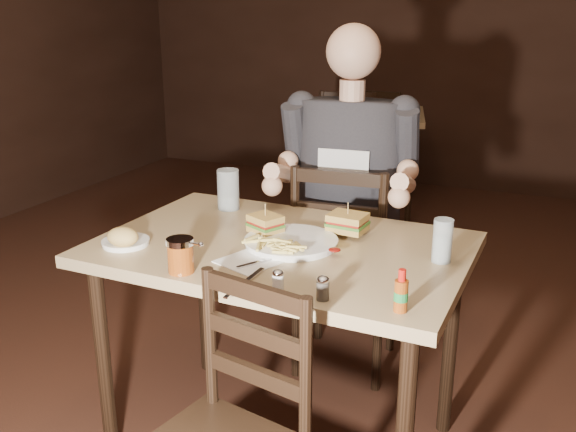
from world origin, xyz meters
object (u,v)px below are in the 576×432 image
at_px(bg_chair_near, 344,167).
at_px(glass_right, 442,241).
at_px(bg_table, 368,125).
at_px(chair_far, 347,265).
at_px(main_table, 282,267).
at_px(bg_chair_far, 386,142).
at_px(diner, 348,152).
at_px(hot_sauce, 401,291).
at_px(side_plate, 126,243).
at_px(syrup_dispenser, 181,255).
at_px(dinner_plate, 291,243).
at_px(glass_left, 228,189).

relative_size(bg_chair_near, glass_right, 7.13).
bearing_deg(bg_table, chair_far, -75.59).
bearing_deg(main_table, bg_table, 100.67).
xyz_separation_m(bg_chair_far, glass_right, (1.03, -3.28, 0.39)).
bearing_deg(bg_chair_far, diner, 109.75).
relative_size(hot_sauce, side_plate, 0.77).
relative_size(diner, syrup_dispenser, 9.38).
relative_size(bg_table, hot_sauce, 8.36).
bearing_deg(bg_chair_near, chair_far, -84.96).
distance_m(main_table, bg_chair_far, 3.38).
bearing_deg(hot_sauce, syrup_dispenser, -179.81).
bearing_deg(diner, hot_sauce, -68.64).
bearing_deg(syrup_dispenser, bg_chair_far, 96.95).
bearing_deg(chair_far, glass_right, 125.33).
bearing_deg(main_table, bg_chair_near, 103.22).
relative_size(main_table, side_plate, 8.10).
height_order(chair_far, glass_right, chair_far).
height_order(bg_chair_near, glass_right, bg_chair_near).
bearing_deg(diner, chair_far, 90.00).
xyz_separation_m(chair_far, bg_chair_near, (-0.56, 1.62, 0.02)).
bearing_deg(syrup_dispenser, bg_table, 97.91).
relative_size(bg_table, dinner_plate, 3.24).
xyz_separation_m(bg_table, hot_sauce, (1.00, -3.11, 0.15)).
xyz_separation_m(dinner_plate, side_plate, (-0.50, -0.21, -0.00)).
bearing_deg(glass_right, diner, 132.43).
bearing_deg(glass_left, chair_far, 42.88).
bearing_deg(hot_sauce, diner, 116.09).
relative_size(dinner_plate, side_plate, 1.99).
distance_m(main_table, side_plate, 0.52).
relative_size(bg_chair_far, dinner_plate, 2.98).
relative_size(diner, dinner_plate, 3.28).
xyz_separation_m(dinner_plate, glass_right, (0.47, 0.05, 0.06)).
bearing_deg(bg_chair_far, bg_chair_near, 98.30).
relative_size(glass_right, syrup_dispenser, 1.30).
bearing_deg(bg_table, side_plate, -88.84).
xyz_separation_m(diner, glass_left, (-0.38, -0.30, -0.12)).
xyz_separation_m(diner, syrup_dispenser, (-0.21, -0.90, -0.14)).
relative_size(diner, hot_sauce, 8.46).
bearing_deg(bg_chair_far, glass_right, 115.77).
height_order(main_table, bg_chair_near, bg_chair_near).
height_order(main_table, bg_chair_far, bg_chair_far).
bearing_deg(bg_table, bg_chair_near, -90.00).
distance_m(bg_table, syrup_dispenser, 3.14).
bearing_deg(glass_left, side_plate, -104.11).
bearing_deg(glass_left, main_table, -38.10).
distance_m(glass_right, syrup_dispenser, 0.78).
relative_size(main_table, bg_table, 1.26).
bearing_deg(diner, glass_left, -146.56).
xyz_separation_m(diner, glass_right, (0.47, -0.52, -0.13)).
bearing_deg(diner, bg_table, 99.46).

